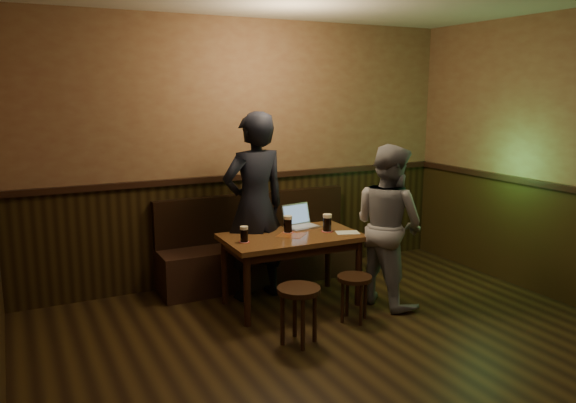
{
  "coord_description": "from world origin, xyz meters",
  "views": [
    {
      "loc": [
        -2.31,
        -2.64,
        2.05
      ],
      "look_at": [
        -0.04,
        1.88,
        1.05
      ],
      "focal_mm": 35.0,
      "sensor_mm": 36.0,
      "label": 1
    }
  ],
  "objects_px": {
    "pint_mid": "(288,224)",
    "pint_left": "(244,234)",
    "person_suit": "(255,207)",
    "person_grey": "(388,225)",
    "bench": "(259,253)",
    "laptop": "(300,221)",
    "stool_right": "(354,285)",
    "pint_right": "(327,223)",
    "pub_table": "(291,244)",
    "stool_left": "(299,299)"
  },
  "relations": [
    {
      "from": "pint_mid",
      "to": "pint_left",
      "type": "bearing_deg",
      "value": -165.05
    },
    {
      "from": "pint_left",
      "to": "person_suit",
      "type": "xyz_separation_m",
      "value": [
        0.27,
        0.39,
        0.16
      ]
    },
    {
      "from": "person_grey",
      "to": "pint_mid",
      "type": "bearing_deg",
      "value": 51.07
    },
    {
      "from": "bench",
      "to": "laptop",
      "type": "xyz_separation_m",
      "value": [
        0.22,
        -0.51,
        0.44
      ]
    },
    {
      "from": "stool_right",
      "to": "pint_right",
      "type": "relative_size",
      "value": 2.42
    },
    {
      "from": "pub_table",
      "to": "laptop",
      "type": "xyz_separation_m",
      "value": [
        0.22,
        0.25,
        0.15
      ]
    },
    {
      "from": "pint_left",
      "to": "pint_mid",
      "type": "bearing_deg",
      "value": 14.95
    },
    {
      "from": "pint_left",
      "to": "laptop",
      "type": "distance_m",
      "value": 0.78
    },
    {
      "from": "pint_left",
      "to": "pint_right",
      "type": "height_order",
      "value": "pint_right"
    },
    {
      "from": "bench",
      "to": "stool_left",
      "type": "bearing_deg",
      "value": -102.21
    },
    {
      "from": "pub_table",
      "to": "stool_left",
      "type": "bearing_deg",
      "value": -111.93
    },
    {
      "from": "bench",
      "to": "stool_right",
      "type": "relative_size",
      "value": 5.22
    },
    {
      "from": "pub_table",
      "to": "stool_right",
      "type": "distance_m",
      "value": 0.74
    },
    {
      "from": "pub_table",
      "to": "pint_left",
      "type": "distance_m",
      "value": 0.53
    },
    {
      "from": "pint_mid",
      "to": "pint_right",
      "type": "bearing_deg",
      "value": -19.99
    },
    {
      "from": "pint_left",
      "to": "person_suit",
      "type": "distance_m",
      "value": 0.5
    },
    {
      "from": "laptop",
      "to": "pint_right",
      "type": "bearing_deg",
      "value": -69.89
    },
    {
      "from": "pint_left",
      "to": "pub_table",
      "type": "bearing_deg",
      "value": 4.28
    },
    {
      "from": "bench",
      "to": "person_suit",
      "type": "height_order",
      "value": "person_suit"
    },
    {
      "from": "pub_table",
      "to": "pint_mid",
      "type": "relative_size",
      "value": 7.85
    },
    {
      "from": "stool_left",
      "to": "person_suit",
      "type": "relative_size",
      "value": 0.26
    },
    {
      "from": "pint_mid",
      "to": "person_suit",
      "type": "distance_m",
      "value": 0.38
    },
    {
      "from": "pint_right",
      "to": "person_grey",
      "type": "bearing_deg",
      "value": -35.57
    },
    {
      "from": "pint_left",
      "to": "laptop",
      "type": "relative_size",
      "value": 0.42
    },
    {
      "from": "pint_left",
      "to": "person_suit",
      "type": "height_order",
      "value": "person_suit"
    },
    {
      "from": "laptop",
      "to": "person_grey",
      "type": "distance_m",
      "value": 0.89
    },
    {
      "from": "bench",
      "to": "pint_left",
      "type": "relative_size",
      "value": 14.73
    },
    {
      "from": "pint_right",
      "to": "pint_left",
      "type": "bearing_deg",
      "value": -179.67
    },
    {
      "from": "person_suit",
      "to": "laptop",
      "type": "bearing_deg",
      "value": 161.82
    },
    {
      "from": "pub_table",
      "to": "person_grey",
      "type": "xyz_separation_m",
      "value": [
        0.85,
        -0.37,
        0.18
      ]
    },
    {
      "from": "laptop",
      "to": "person_grey",
      "type": "bearing_deg",
      "value": -53.11
    },
    {
      "from": "stool_left",
      "to": "person_grey",
      "type": "height_order",
      "value": "person_grey"
    },
    {
      "from": "bench",
      "to": "pub_table",
      "type": "relative_size",
      "value": 1.67
    },
    {
      "from": "bench",
      "to": "pint_left",
      "type": "xyz_separation_m",
      "value": [
        -0.5,
        -0.8,
        0.46
      ]
    },
    {
      "from": "stool_right",
      "to": "person_grey",
      "type": "relative_size",
      "value": 0.27
    },
    {
      "from": "bench",
      "to": "pint_right",
      "type": "height_order",
      "value": "bench"
    },
    {
      "from": "pub_table",
      "to": "pint_right",
      "type": "bearing_deg",
      "value": -3.87
    },
    {
      "from": "stool_left",
      "to": "pint_left",
      "type": "bearing_deg",
      "value": 102.05
    },
    {
      "from": "pub_table",
      "to": "person_grey",
      "type": "height_order",
      "value": "person_grey"
    },
    {
      "from": "pint_left",
      "to": "person_suit",
      "type": "relative_size",
      "value": 0.08
    },
    {
      "from": "stool_left",
      "to": "stool_right",
      "type": "bearing_deg",
      "value": 15.75
    },
    {
      "from": "pub_table",
      "to": "bench",
      "type": "bearing_deg",
      "value": 91.07
    },
    {
      "from": "pint_mid",
      "to": "pint_right",
      "type": "distance_m",
      "value": 0.39
    },
    {
      "from": "bench",
      "to": "pub_table",
      "type": "distance_m",
      "value": 0.82
    },
    {
      "from": "pint_left",
      "to": "pint_mid",
      "type": "distance_m",
      "value": 0.53
    },
    {
      "from": "stool_left",
      "to": "laptop",
      "type": "bearing_deg",
      "value": 61.94
    },
    {
      "from": "pub_table",
      "to": "person_suit",
      "type": "height_order",
      "value": "person_suit"
    },
    {
      "from": "stool_left",
      "to": "laptop",
      "type": "distance_m",
      "value": 1.25
    },
    {
      "from": "stool_right",
      "to": "laptop",
      "type": "height_order",
      "value": "laptop"
    },
    {
      "from": "bench",
      "to": "person_suit",
      "type": "relative_size",
      "value": 1.18
    }
  ]
}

